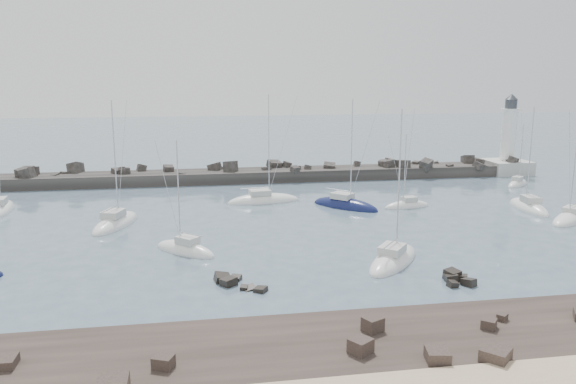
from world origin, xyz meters
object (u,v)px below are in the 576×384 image
Objects in this scene: sailboat_8 at (407,206)px; sailboat_5 at (185,251)px; sailboat_1 at (0,210)px; sailboat_10 at (571,219)px; sailboat_11 at (517,184)px; sailboat_4 at (263,201)px; lighthouse at (507,156)px; sailboat_3 at (116,224)px; sailboat_7 at (345,206)px; sailboat_9 at (528,208)px; sailboat_6 at (393,261)px.

sailboat_5 is at bearing -152.61° from sailboat_8.
sailboat_5 is 31.91m from sailboat_8.
sailboat_10 is at bearing -13.07° from sailboat_1.
sailboat_11 is (6.11, 21.37, 0.01)m from sailboat_10.
sailboat_1 reaches higher than sailboat_5.
sailboat_4 reaches higher than sailboat_5.
sailboat_5 is at bearing -146.15° from lighthouse.
sailboat_5 is at bearing -41.89° from sailboat_1.
sailboat_3 reaches higher than sailboat_11.
lighthouse reaches higher than sailboat_11.
sailboat_8 is 25.68m from sailboat_11.
sailboat_4 is 38.29m from sailboat_10.
sailboat_11 is at bearing 18.46° from sailboat_7.
sailboat_10 reaches higher than sailboat_11.
sailboat_4 reaches higher than sailboat_10.
sailboat_9 is 0.99× the size of sailboat_10.
sailboat_3 is at bearing -174.96° from sailboat_8.
sailboat_1 is 1.23× the size of sailboat_5.
sailboat_4 is 1.10× the size of sailboat_9.
sailboat_5 is 0.82× the size of sailboat_10.
sailboat_6 is (18.81, -6.38, -0.00)m from sailboat_5.
sailboat_4 is 23.28m from sailboat_5.
sailboat_11 is (59.16, 14.93, -0.02)m from sailboat_3.
sailboat_4 reaches higher than sailboat_8.
sailboat_8 is at bearing 5.04° from sailboat_3.
sailboat_10 is (34.84, -15.88, -0.01)m from sailboat_4.
sailboat_6 is 23.11m from sailboat_8.
sailboat_7 is (43.71, -4.79, -0.00)m from sailboat_1.
sailboat_6 is 1.06× the size of sailboat_9.
sailboat_3 is at bearing -165.84° from sailboat_11.
sailboat_9 is (43.34, 11.04, 0.01)m from sailboat_5.
sailboat_3 is 13.98m from sailboat_5.
lighthouse is 0.97× the size of sailboat_6.
sailboat_3 is at bearing 146.32° from sailboat_6.
sailboat_10 is (16.73, -9.65, -0.00)m from sailboat_8.
sailboat_8 is (-27.21, -22.57, -2.96)m from lighthouse.
sailboat_3 reaches higher than sailboat_5.
sailboat_7 reaches higher than sailboat_9.
sailboat_6 is at bearing -144.61° from sailboat_9.
sailboat_4 is at bearing 107.47° from sailboat_6.
lighthouse reaches higher than sailboat_5.
sailboat_10 is at bearing 6.38° from sailboat_5.
lighthouse is 0.94× the size of sailboat_4.
sailboat_1 is at bearing -175.79° from sailboat_11.
sailboat_1 reaches higher than sailboat_11.
sailboat_11 is (74.51, 5.49, -0.02)m from sailboat_1.
lighthouse is 12.06m from sailboat_11.
sailboat_7 is 1.06× the size of sailboat_10.
sailboat_9 is at bearing -12.49° from sailboat_7.
lighthouse is 1.02× the size of sailboat_10.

